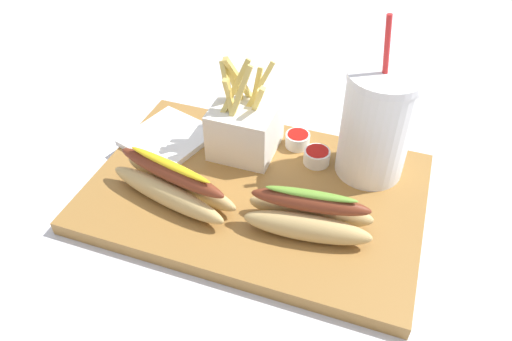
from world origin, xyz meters
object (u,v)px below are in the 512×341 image
Objects in this scene: hot_dog_2 at (309,215)px; ketchup_cup_1 at (317,156)px; soda_cup at (376,125)px; fries_basket at (245,126)px; napkin_stack at (169,137)px; hot_dog_1 at (172,184)px; ketchup_cup_2 at (298,139)px.

ketchup_cup_1 is (0.02, -0.13, -0.01)m from hot_dog_2.
soda_cup is 0.16m from hot_dog_2.
napkin_stack is (0.12, 0.02, -0.04)m from fries_basket.
soda_cup is 6.05× the size of ketchup_cup_1.
hot_dog_1 is at bearing 120.34° from napkin_stack.
fries_basket is (0.18, 0.01, -0.04)m from soda_cup.
hot_dog_1 is (0.23, 0.14, -0.05)m from soda_cup.
fries_basket is at bearing 1.73° from ketchup_cup_1.
hot_dog_1 is 0.13m from napkin_stack.
ketchup_cup_2 is at bearing -69.85° from hot_dog_2.
hot_dog_2 is 1.41× the size of napkin_stack.
fries_basket reaches higher than hot_dog_1.
hot_dog_2 is (-0.18, -0.01, 0.00)m from hot_dog_1.
ketchup_cup_2 is (0.06, -0.16, -0.01)m from hot_dog_2.
soda_cup is 0.31m from napkin_stack.
fries_basket is at bearing -111.98° from hot_dog_1.
soda_cup is 0.28m from hot_dog_1.
soda_cup is at bearing -110.48° from hot_dog_2.
ketchup_cup_1 and ketchup_cup_2 have the same top height.
napkin_stack is at bearing -23.14° from hot_dog_2.
hot_dog_1 is 0.21m from ketchup_cup_1.
hot_dog_2 reaches higher than ketchup_cup_1.
soda_cup reaches higher than fries_basket.
hot_dog_2 is at bearing 99.36° from ketchup_cup_1.
hot_dog_2 is 4.29× the size of ketchup_cup_1.
fries_basket is 0.18m from hot_dog_2.
hot_dog_1 is at bearing 31.63° from soda_cup.
napkin_stack is at bearing 5.84° from ketchup_cup_1.
hot_dog_2 is (0.05, 0.14, -0.05)m from soda_cup.
soda_cup reaches higher than hot_dog_2.
ketchup_cup_1 is at bearing -140.15° from hot_dog_1.
hot_dog_1 is (0.05, 0.13, -0.02)m from fries_basket.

